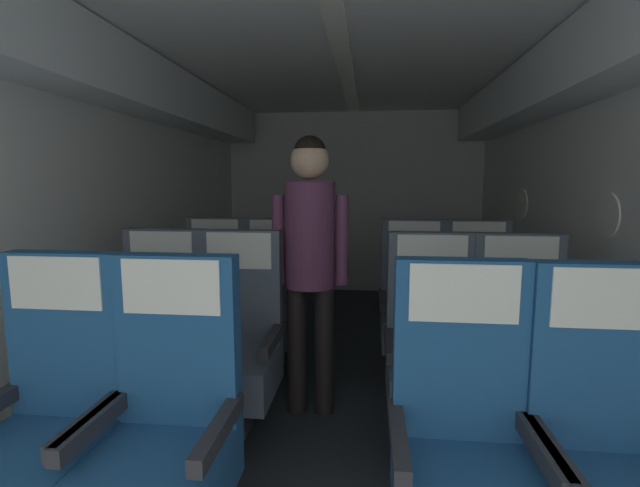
{
  "coord_description": "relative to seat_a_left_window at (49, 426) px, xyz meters",
  "views": [
    {
      "loc": [
        0.19,
        0.17,
        1.33
      ],
      "look_at": [
        -0.09,
        2.7,
        0.99
      ],
      "focal_mm": 25.06,
      "sensor_mm": 36.0,
      "label": 1
    }
  ],
  "objects": [
    {
      "name": "ground",
      "position": [
        0.96,
        1.26,
        -0.46
      ],
      "size": [
        3.34,
        6.08,
        0.02
      ],
      "primitive_type": "cube",
      "color": "#23282D"
    },
    {
      "name": "flight_attendant",
      "position": [
        0.83,
        1.05,
        0.53
      ],
      "size": [
        0.43,
        0.28,
        1.59
      ],
      "rotation": [
        0.0,
        0.0,
        3.51
      ],
      "color": "black",
      "rests_on": "ground"
    },
    {
      "name": "seat_b_left_window",
      "position": [
        -0.01,
        0.87,
        0.0
      ],
      "size": [
        0.48,
        0.5,
        1.08
      ],
      "color": "#38383D",
      "rests_on": "ground"
    },
    {
      "name": "seat_a_left_aisle",
      "position": [
        0.45,
        -0.01,
        0.0
      ],
      "size": [
        0.48,
        0.5,
        1.08
      ],
      "color": "#38383D",
      "rests_on": "ground"
    },
    {
      "name": "seat_b_left_aisle",
      "position": [
        0.44,
        0.86,
        0.0
      ],
      "size": [
        0.48,
        0.5,
        1.08
      ],
      "color": "#38383D",
      "rests_on": "ground"
    },
    {
      "name": "seat_b_right_window",
      "position": [
        1.49,
        0.86,
        0.0
      ],
      "size": [
        0.48,
        0.5,
        1.08
      ],
      "color": "#38383D",
      "rests_on": "ground"
    },
    {
      "name": "seat_c_right_window",
      "position": [
        1.48,
        1.72,
        0.0
      ],
      "size": [
        0.48,
        0.5,
        1.08
      ],
      "color": "#38383D",
      "rests_on": "ground"
    },
    {
      "name": "seat_c_left_window",
      "position": [
        0.01,
        1.72,
        0.0
      ],
      "size": [
        0.48,
        0.5,
        1.08
      ],
      "color": "#38383D",
      "rests_on": "ground"
    },
    {
      "name": "seat_a_right_window",
      "position": [
        1.47,
        0.0,
        0.0
      ],
      "size": [
        0.48,
        0.5,
        1.08
      ],
      "color": "#38383D",
      "rests_on": "ground"
    },
    {
      "name": "seat_c_right_aisle",
      "position": [
        1.93,
        1.73,
        0.0
      ],
      "size": [
        0.48,
        0.5,
        1.08
      ],
      "color": "#38383D",
      "rests_on": "ground"
    },
    {
      "name": "seat_a_right_aisle",
      "position": [
        1.93,
        -0.02,
        0.0
      ],
      "size": [
        0.48,
        0.5,
        1.08
      ],
      "color": "#38383D",
      "rests_on": "ground"
    },
    {
      "name": "seat_b_right_aisle",
      "position": [
        1.93,
        0.85,
        0.0
      ],
      "size": [
        0.48,
        0.5,
        1.08
      ],
      "color": "#38383D",
      "rests_on": "ground"
    },
    {
      "name": "seat_c_left_aisle",
      "position": [
        0.46,
        1.72,
        0.0
      ],
      "size": [
        0.48,
        0.5,
        1.08
      ],
      "color": "#38383D",
      "rests_on": "ground"
    },
    {
      "name": "seat_a_left_window",
      "position": [
        0.0,
        0.0,
        0.0
      ],
      "size": [
        0.48,
        0.5,
        1.08
      ],
      "color": "#38383D",
      "rests_on": "ground"
    },
    {
      "name": "fuselage_shell",
      "position": [
        0.96,
        1.52,
        1.15
      ],
      "size": [
        3.22,
        5.73,
        2.25
      ],
      "color": "silver",
      "rests_on": "ground"
    }
  ]
}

